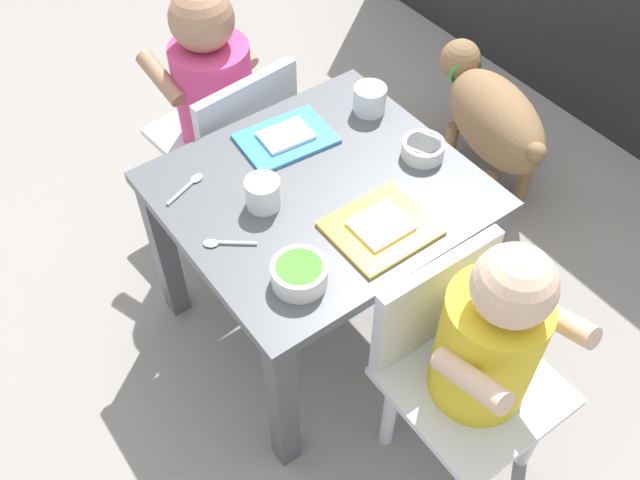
{
  "coord_description": "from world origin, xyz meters",
  "views": [
    {
      "loc": [
        0.77,
        -0.56,
        1.4
      ],
      "look_at": [
        0.0,
        0.0,
        0.29
      ],
      "focal_mm": 39.28,
      "sensor_mm": 36.0,
      "label": 1
    }
  ],
  "objects_px": {
    "seated_child_right": "(483,343)",
    "cereal_bowl_left_side": "(299,273)",
    "water_cup_left": "(370,101)",
    "dog": "(492,115)",
    "seated_child_left": "(216,90)",
    "spoon_by_right_tray": "(224,243)",
    "spoon_by_left_tray": "(188,186)",
    "water_cup_right": "(263,195)",
    "dining_table": "(320,215)",
    "cereal_bowl_right_side": "(423,148)",
    "food_tray_left": "(286,138)",
    "food_tray_right": "(381,227)"
  },
  "relations": [
    {
      "from": "seated_child_right",
      "to": "food_tray_right",
      "type": "height_order",
      "value": "seated_child_right"
    },
    {
      "from": "food_tray_left",
      "to": "spoon_by_left_tray",
      "type": "height_order",
      "value": "food_tray_left"
    },
    {
      "from": "seated_child_left",
      "to": "spoon_by_right_tray",
      "type": "relative_size",
      "value": 7.62
    },
    {
      "from": "seated_child_right",
      "to": "spoon_by_right_tray",
      "type": "height_order",
      "value": "seated_child_right"
    },
    {
      "from": "water_cup_right",
      "to": "food_tray_left",
      "type": "bearing_deg",
      "value": 132.55
    },
    {
      "from": "dining_table",
      "to": "water_cup_left",
      "type": "relative_size",
      "value": 8.21
    },
    {
      "from": "seated_child_right",
      "to": "spoon_by_right_tray",
      "type": "relative_size",
      "value": 7.54
    },
    {
      "from": "seated_child_left",
      "to": "cereal_bowl_left_side",
      "type": "xyz_separation_m",
      "value": [
        0.59,
        -0.18,
        0.06
      ]
    },
    {
      "from": "seated_child_left",
      "to": "seated_child_right",
      "type": "height_order",
      "value": "seated_child_left"
    },
    {
      "from": "water_cup_left",
      "to": "dog",
      "type": "bearing_deg",
      "value": 91.45
    },
    {
      "from": "spoon_by_left_tray",
      "to": "water_cup_left",
      "type": "bearing_deg",
      "value": 86.57
    },
    {
      "from": "dog",
      "to": "food_tray_left",
      "type": "distance_m",
      "value": 0.69
    },
    {
      "from": "seated_child_right",
      "to": "food_tray_left",
      "type": "height_order",
      "value": "seated_child_right"
    },
    {
      "from": "cereal_bowl_left_side",
      "to": "cereal_bowl_right_side",
      "type": "relative_size",
      "value": 1.14
    },
    {
      "from": "dining_table",
      "to": "seated_child_left",
      "type": "bearing_deg",
      "value": 178.0
    },
    {
      "from": "seated_child_right",
      "to": "cereal_bowl_left_side",
      "type": "bearing_deg",
      "value": -143.77
    },
    {
      "from": "seated_child_left",
      "to": "cereal_bowl_left_side",
      "type": "bearing_deg",
      "value": -16.84
    },
    {
      "from": "water_cup_right",
      "to": "spoon_by_right_tray",
      "type": "distance_m",
      "value": 0.12
    },
    {
      "from": "food_tray_left",
      "to": "spoon_by_right_tray",
      "type": "distance_m",
      "value": 0.3
    },
    {
      "from": "water_cup_right",
      "to": "dining_table",
      "type": "bearing_deg",
      "value": 76.47
    },
    {
      "from": "dog",
      "to": "cereal_bowl_left_side",
      "type": "distance_m",
      "value": 0.92
    },
    {
      "from": "food_tray_left",
      "to": "cereal_bowl_left_side",
      "type": "distance_m",
      "value": 0.37
    },
    {
      "from": "food_tray_right",
      "to": "water_cup_right",
      "type": "bearing_deg",
      "value": -142.65
    },
    {
      "from": "food_tray_right",
      "to": "water_cup_left",
      "type": "distance_m",
      "value": 0.34
    },
    {
      "from": "water_cup_left",
      "to": "cereal_bowl_left_side",
      "type": "relative_size",
      "value": 0.71
    },
    {
      "from": "water_cup_left",
      "to": "spoon_by_right_tray",
      "type": "relative_size",
      "value": 0.81
    },
    {
      "from": "food_tray_left",
      "to": "dog",
      "type": "bearing_deg",
      "value": 88.69
    },
    {
      "from": "cereal_bowl_right_side",
      "to": "spoon_by_right_tray",
      "type": "xyz_separation_m",
      "value": [
        -0.04,
        -0.44,
        -0.02
      ]
    },
    {
      "from": "seated_child_left",
      "to": "water_cup_left",
      "type": "relative_size",
      "value": 9.38
    },
    {
      "from": "dog",
      "to": "food_tray_left",
      "type": "height_order",
      "value": "food_tray_left"
    },
    {
      "from": "seated_child_right",
      "to": "water_cup_right",
      "type": "distance_m",
      "value": 0.48
    },
    {
      "from": "cereal_bowl_right_side",
      "to": "spoon_by_left_tray",
      "type": "relative_size",
      "value": 0.88
    },
    {
      "from": "water_cup_right",
      "to": "spoon_by_right_tray",
      "type": "xyz_separation_m",
      "value": [
        0.04,
        -0.11,
        -0.02
      ]
    },
    {
      "from": "food_tray_left",
      "to": "spoon_by_left_tray",
      "type": "bearing_deg",
      "value": -89.91
    },
    {
      "from": "seated_child_left",
      "to": "dog",
      "type": "bearing_deg",
      "value": 66.35
    },
    {
      "from": "spoon_by_right_tray",
      "to": "spoon_by_left_tray",
      "type": "bearing_deg",
      "value": 173.12
    },
    {
      "from": "dining_table",
      "to": "seated_child_left",
      "type": "xyz_separation_m",
      "value": [
        -0.42,
        0.01,
        0.04
      ]
    },
    {
      "from": "seated_child_left",
      "to": "cereal_bowl_right_side",
      "type": "height_order",
      "value": "seated_child_left"
    },
    {
      "from": "cereal_bowl_left_side",
      "to": "dog",
      "type": "bearing_deg",
      "value": 109.88
    },
    {
      "from": "spoon_by_left_tray",
      "to": "cereal_bowl_left_side",
      "type": "bearing_deg",
      "value": 7.44
    },
    {
      "from": "spoon_by_right_tray",
      "to": "dog",
      "type": "bearing_deg",
      "value": 99.56
    },
    {
      "from": "food_tray_left",
      "to": "dining_table",
      "type": "bearing_deg",
      "value": -9.41
    },
    {
      "from": "water_cup_left",
      "to": "spoon_by_left_tray",
      "type": "height_order",
      "value": "water_cup_left"
    },
    {
      "from": "water_cup_right",
      "to": "seated_child_right",
      "type": "bearing_deg",
      "value": 17.25
    },
    {
      "from": "dog",
      "to": "cereal_bowl_left_side",
      "type": "xyz_separation_m",
      "value": [
        0.3,
        -0.83,
        0.26
      ]
    },
    {
      "from": "spoon_by_left_tray",
      "to": "food_tray_left",
      "type": "bearing_deg",
      "value": 90.09
    },
    {
      "from": "dining_table",
      "to": "food_tray_right",
      "type": "bearing_deg",
      "value": 9.41
    },
    {
      "from": "spoon_by_left_tray",
      "to": "spoon_by_right_tray",
      "type": "xyz_separation_m",
      "value": [
        0.16,
        -0.02,
        0.0
      ]
    },
    {
      "from": "food_tray_left",
      "to": "spoon_by_right_tray",
      "type": "bearing_deg",
      "value": -56.49
    },
    {
      "from": "cereal_bowl_left_side",
      "to": "cereal_bowl_right_side",
      "type": "bearing_deg",
      "value": 106.64
    }
  ]
}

